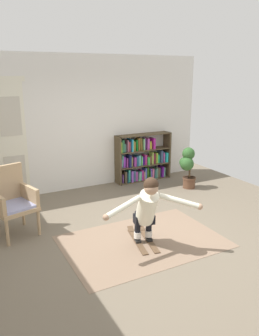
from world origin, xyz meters
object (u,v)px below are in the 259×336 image
(potted_plant, at_px, (188,166))
(skis_pair, at_px, (142,239))
(bookshelf, at_px, (142,160))
(wicker_chair, at_px, (11,199))
(person_skier, at_px, (147,207))

(potted_plant, distance_m, skis_pair, 2.78)
(bookshelf, bearing_deg, wicker_chair, -155.57)
(potted_plant, relative_size, skis_pair, 1.04)
(bookshelf, distance_m, skis_pair, 3.10)
(wicker_chair, relative_size, skis_pair, 1.24)
(skis_pair, bearing_deg, person_skier, -102.44)
(bookshelf, xyz_separation_m, potted_plant, (0.63, -0.96, 0.01))
(person_skier, bearing_deg, skis_pair, 77.56)
(bookshelf, bearing_deg, skis_pair, -119.68)
(potted_plant, bearing_deg, skis_pair, -141.56)
(skis_pair, xyz_separation_m, person_skier, (-0.05, -0.21, 0.63))
(wicker_chair, xyz_separation_m, person_skier, (1.66, -1.41, 0.07))
(wicker_chair, distance_m, skis_pair, 2.15)
(potted_plant, distance_m, person_skier, 2.91)
(wicker_chair, bearing_deg, person_skier, -40.31)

